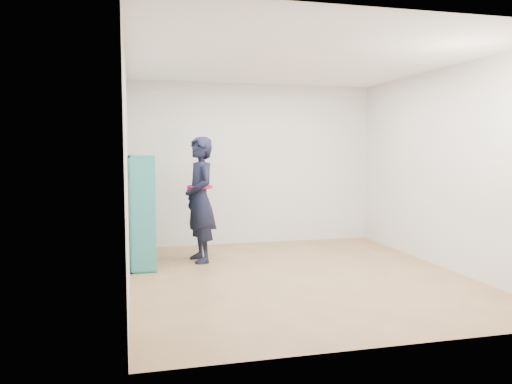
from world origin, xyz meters
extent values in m
plane|color=#8B613F|center=(0.00, 0.00, 0.00)|extent=(4.50, 4.50, 0.00)
plane|color=white|center=(0.00, 0.00, 2.60)|extent=(4.50, 4.50, 0.00)
cube|color=silver|center=(-2.00, 0.00, 1.30)|extent=(0.02, 4.50, 2.60)
cube|color=silver|center=(2.00, 0.00, 1.30)|extent=(0.02, 4.50, 2.60)
cube|color=silver|center=(0.00, 2.25, 1.30)|extent=(4.00, 0.02, 2.60)
cube|color=silver|center=(0.00, -2.25, 1.30)|extent=(4.00, 0.02, 2.60)
cube|color=teal|center=(-1.83, 0.59, 0.73)|extent=(0.32, 0.02, 1.47)
cube|color=teal|center=(-1.83, 1.67, 0.73)|extent=(0.32, 0.02, 1.47)
cube|color=teal|center=(-1.83, 1.13, 0.01)|extent=(0.32, 1.10, 0.02)
cube|color=teal|center=(-1.83, 1.13, 1.46)|extent=(0.32, 1.10, 0.02)
cube|color=teal|center=(-1.98, 1.13, 0.73)|extent=(0.02, 1.10, 1.47)
cube|color=teal|center=(-1.83, 0.96, 0.73)|extent=(0.30, 0.02, 1.42)
cube|color=teal|center=(-1.83, 1.31, 0.73)|extent=(0.30, 0.02, 1.42)
cube|color=teal|center=(-1.83, 1.13, 0.38)|extent=(0.30, 1.05, 0.02)
cube|color=teal|center=(-1.83, 1.13, 0.73)|extent=(0.30, 1.05, 0.02)
cube|color=teal|center=(-1.83, 1.13, 1.09)|extent=(0.30, 1.05, 0.02)
cube|color=beige|center=(-1.81, 0.77, 0.07)|extent=(0.20, 0.13, 0.08)
cube|color=black|center=(-1.80, 0.73, 0.53)|extent=(0.17, 0.15, 0.27)
cube|color=maroon|center=(-1.80, 0.73, 0.85)|extent=(0.17, 0.15, 0.22)
cube|color=silver|center=(-1.81, 0.77, 1.13)|extent=(0.20, 0.13, 0.05)
cube|color=navy|center=(-1.80, 1.08, 0.15)|extent=(0.17, 0.15, 0.23)
cube|color=brown|center=(-1.80, 1.08, 0.49)|extent=(0.17, 0.15, 0.20)
cube|color=#BFB28C|center=(-1.81, 1.12, 0.77)|extent=(0.20, 0.13, 0.05)
cube|color=#26594C|center=(-1.80, 1.08, 1.21)|extent=(0.17, 0.15, 0.22)
cube|color=beige|center=(-1.80, 1.43, 0.13)|extent=(0.17, 0.15, 0.19)
cube|color=black|center=(-1.81, 1.48, 0.42)|extent=(0.20, 0.13, 0.05)
cube|color=maroon|center=(-1.80, 1.43, 0.88)|extent=(0.17, 0.15, 0.26)
cube|color=silver|center=(-1.80, 1.43, 1.23)|extent=(0.17, 0.15, 0.26)
imported|color=black|center=(-1.05, 1.10, 0.86)|extent=(0.52, 0.69, 1.72)
torus|color=#B30D3C|center=(-1.05, 1.10, 1.04)|extent=(0.42, 0.42, 0.04)
cube|color=silver|center=(-1.20, 1.16, 0.97)|extent=(0.05, 0.10, 0.13)
cube|color=black|center=(-1.20, 1.16, 0.97)|extent=(0.05, 0.10, 0.13)
camera|label=1|loc=(-1.95, -5.70, 1.56)|focal=35.00mm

